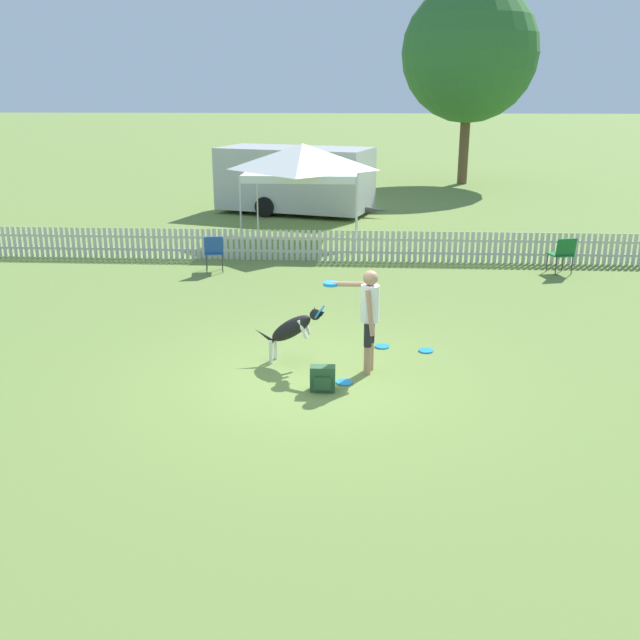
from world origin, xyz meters
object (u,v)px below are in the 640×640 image
backpack_on_grass (323,379)px  tree_left_grove (470,53)px  frisbee_near_dog (426,351)px  leaping_dog (293,328)px  folding_chair_center (563,252)px  folding_chair_blue_left (214,250)px  equipment_trailer (295,178)px  frisbee_midfield (344,382)px  handler_person (368,309)px  frisbee_near_handler (382,346)px  canopy_tent_main (303,160)px

backpack_on_grass → tree_left_grove: size_ratio=0.04×
frisbee_near_dog → tree_left_grove: tree_left_grove is taller
leaping_dog → folding_chair_center: size_ratio=1.35×
folding_chair_blue_left → equipment_trailer: (1.13, 8.59, 0.66)m
frisbee_near_dog → leaping_dog: bearing=-162.5°
tree_left_grove → frisbee_midfield: bearing=-101.4°
leaping_dog → folding_chair_blue_left: leaping_dog is taller
folding_chair_center → equipment_trailer: equipment_trailer is taller
handler_person → folding_chair_blue_left: bearing=43.9°
frisbee_near_handler → folding_chair_center: bearing=50.6°
tree_left_grove → folding_chair_blue_left: bearing=-115.2°
backpack_on_grass → folding_chair_center: 8.85m
handler_person → folding_chair_blue_left: size_ratio=1.83×
handler_person → folding_chair_center: 7.86m
folding_chair_blue_left → folding_chair_center: 8.19m
handler_person → leaping_dog: bearing=90.4°
handler_person → backpack_on_grass: 1.29m
handler_person → tree_left_grove: bearing=2.4°
tree_left_grove → folding_chair_center: bearing=-89.4°
folding_chair_center → equipment_trailer: 10.91m
folding_chair_blue_left → canopy_tent_main: (1.79, 3.86, 1.73)m
leaping_dog → backpack_on_grass: (0.53, -1.04, -0.41)m
equipment_trailer → tree_left_grove: tree_left_grove is taller
backpack_on_grass → canopy_tent_main: (-1.17, 10.70, 2.07)m
frisbee_midfield → leaping_dog: bearing=138.2°
folding_chair_blue_left → folding_chair_center: (8.18, 0.30, -0.00)m
handler_person → backpack_on_grass: size_ratio=4.31×
canopy_tent_main → tree_left_grove: size_ratio=0.36×
frisbee_midfield → tree_left_grove: size_ratio=0.03×
leaping_dog → frisbee_near_handler: leaping_dog is taller
frisbee_near_dog → equipment_trailer: (-3.46, 13.71, 1.18)m
frisbee_near_handler → canopy_tent_main: bearing=103.2°
leaping_dog → tree_left_grove: 24.02m
handler_person → leaping_dog: 1.26m
leaping_dog → frisbee_near_dog: (2.16, 0.68, -0.58)m
leaping_dog → frisbee_near_dog: bearing=120.7°
leaping_dog → folding_chair_center: leaping_dog is taller
handler_person → backpack_on_grass: bearing=153.9°
leaping_dog → frisbee_near_handler: 1.76m
leaping_dog → frisbee_midfield: (0.83, -0.75, -0.58)m
frisbee_near_handler → canopy_tent_main: (-2.07, 8.82, 2.24)m
canopy_tent_main → equipment_trailer: canopy_tent_main is taller
leaping_dog → canopy_tent_main: 9.82m
frisbee_near_dog → canopy_tent_main: (-2.80, 8.98, 2.24)m
frisbee_near_dog → frisbee_midfield: (-1.32, -1.43, 0.00)m
frisbee_near_dog → folding_chair_center: size_ratio=0.28×
frisbee_midfield → tree_left_grove: (4.73, 23.57, 5.60)m
frisbee_midfield → backpack_on_grass: backpack_on_grass is taller
canopy_tent_main → equipment_trailer: (-0.66, 4.73, -1.07)m
handler_person → folding_chair_blue_left: handler_person is taller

